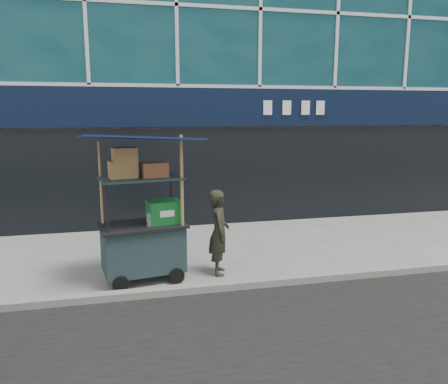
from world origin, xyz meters
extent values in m
plane|color=slate|center=(0.00, 0.00, 0.00)|extent=(80.00, 80.00, 0.00)
cube|color=gray|center=(0.00, -0.20, 0.06)|extent=(80.00, 0.18, 0.12)
cube|color=slate|center=(0.00, 7.00, 6.00)|extent=(16.00, 6.00, 12.00)
cube|color=black|center=(0.00, 3.86, 2.90)|extent=(15.68, 0.06, 0.90)
cube|color=black|center=(0.00, 3.90, 1.20)|extent=(15.68, 0.04, 2.40)
cube|color=#19292B|center=(-1.05, 0.55, 0.54)|extent=(1.41, 0.97, 0.76)
cylinder|color=black|center=(-1.43, 0.08, 0.13)|extent=(0.27, 0.10, 0.26)
cylinder|color=black|center=(-0.53, 0.23, 0.13)|extent=(0.27, 0.10, 0.26)
cube|color=black|center=(-1.05, 0.55, 0.94)|extent=(1.51, 1.07, 0.04)
cylinder|color=black|center=(-1.58, 0.13, 1.33)|extent=(0.04, 0.04, 0.81)
cylinder|color=black|center=(-0.40, 0.33, 1.33)|extent=(0.04, 0.04, 0.81)
cylinder|color=black|center=(-1.69, 0.77, 1.33)|extent=(0.04, 0.04, 0.81)
cylinder|color=black|center=(-0.51, 0.97, 1.33)|extent=(0.04, 0.04, 0.81)
cube|color=#19292B|center=(-1.05, 0.55, 1.74)|extent=(1.41, 0.97, 0.03)
cylinder|color=olive|center=(-0.40, 0.33, 1.22)|extent=(0.06, 0.06, 2.44)
cylinder|color=olive|center=(-1.69, 0.77, 1.17)|extent=(0.05, 0.05, 2.33)
cube|color=#0B1741|center=(-1.05, 0.55, 2.39)|extent=(2.04, 1.59, 0.21)
cube|color=#0E5B26|center=(-0.68, 0.56, 1.16)|extent=(0.60, 0.47, 0.38)
cylinder|color=silver|center=(-0.95, 0.35, 1.07)|extent=(0.08, 0.08, 0.22)
cylinder|color=blue|center=(-0.95, 0.35, 1.19)|extent=(0.04, 0.04, 0.02)
cube|color=olive|center=(-1.32, 0.56, 1.89)|extent=(0.48, 0.39, 0.27)
cube|color=brown|center=(-0.82, 0.53, 1.87)|extent=(0.46, 0.37, 0.24)
cube|color=olive|center=(-1.29, 0.54, 2.13)|extent=(0.42, 0.34, 0.22)
imported|color=#26281D|center=(0.25, 0.54, 0.75)|extent=(0.44, 0.60, 1.49)
camera|label=1|loc=(-1.29, -6.60, 2.81)|focal=35.00mm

